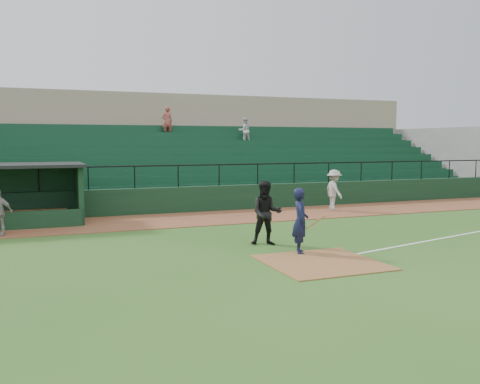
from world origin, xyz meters
name	(u,v)px	position (x,y,z in m)	size (l,w,h in m)	color
ground	(304,255)	(0.00, 0.00, 0.00)	(90.00, 90.00, 0.00)	#2E561C
warning_track	(214,218)	(0.00, 8.00, 0.01)	(40.00, 4.00, 0.03)	brown
home_plate_dirt	(321,262)	(0.00, -1.00, 0.01)	(3.00, 3.00, 0.03)	brown
foul_line	(480,231)	(8.00, 1.20, 0.01)	(18.00, 0.09, 0.01)	white
stadium_structure	(167,159)	(0.00, 16.46, 2.30)	(38.00, 13.08, 6.40)	black
batter_at_plate	(300,221)	(0.03, 0.28, 0.97)	(1.13, 0.82, 1.94)	black
umpire	(266,213)	(-0.36, 1.83, 1.02)	(1.00, 0.78, 2.05)	black
runner	(334,190)	(6.03, 8.07, 1.00)	(1.25, 0.72, 1.94)	#AAA49F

